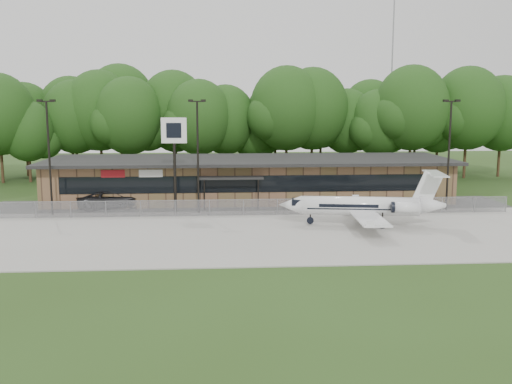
{
  "coord_description": "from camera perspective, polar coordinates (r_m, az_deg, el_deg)",
  "views": [
    {
      "loc": [
        -3.21,
        -34.47,
        10.01
      ],
      "look_at": [
        -0.09,
        12.0,
        2.63
      ],
      "focal_mm": 40.0,
      "sensor_mm": 36.0,
      "label": 1
    }
  ],
  "objects": [
    {
      "name": "ground",
      "position": [
        36.04,
        1.44,
        -7.12
      ],
      "size": [
        160.0,
        160.0,
        0.0
      ],
      "primitive_type": "plane",
      "color": "#2A4217",
      "rests_on": "ground"
    },
    {
      "name": "apron",
      "position": [
        43.75,
        0.48,
        -4.17
      ],
      "size": [
        64.0,
        18.0,
        0.08
      ],
      "primitive_type": "cube",
      "color": "#9E9B93",
      "rests_on": "ground"
    },
    {
      "name": "business_jet",
      "position": [
        46.95,
        10.92,
        -1.45
      ],
      "size": [
        13.5,
        12.09,
        4.54
      ],
      "rotation": [
        0.0,
        0.0,
        -0.15
      ],
      "color": "white",
      "rests_on": "ground"
    },
    {
      "name": "treeline",
      "position": [
        76.58,
        -1.44,
        7.12
      ],
      "size": [
        72.0,
        12.0,
        15.0
      ],
      "primitive_type": null,
      "color": "#1B3E13",
      "rests_on": "ground"
    },
    {
      "name": "light_pole_left",
      "position": [
        53.23,
        -20.01,
        4.12
      ],
      "size": [
        1.55,
        0.3,
        10.23
      ],
      "color": "black",
      "rests_on": "ground"
    },
    {
      "name": "light_pole_mid",
      "position": [
        51.16,
        -5.85,
        4.43
      ],
      "size": [
        1.55,
        0.3,
        10.23
      ],
      "color": "black",
      "rests_on": "ground"
    },
    {
      "name": "radio_mast",
      "position": [
        86.28,
        13.38,
        10.42
      ],
      "size": [
        0.2,
        0.2,
        25.0
      ],
      "primitive_type": "cylinder",
      "color": "gray",
      "rests_on": "ground"
    },
    {
      "name": "fence",
      "position": [
        50.43,
        -0.12,
        -1.55
      ],
      "size": [
        46.0,
        0.04,
        1.52
      ],
      "color": "gray",
      "rests_on": "ground"
    },
    {
      "name": "parking_lot",
      "position": [
        54.98,
        -0.43,
        -1.46
      ],
      "size": [
        50.0,
        9.0,
        0.06
      ],
      "primitive_type": "cube",
      "color": "#383835",
      "rests_on": "ground"
    },
    {
      "name": "pole_sign",
      "position": [
        51.53,
        -8.19,
        5.12
      ],
      "size": [
        2.27,
        0.35,
        8.63
      ],
      "rotation": [
        0.0,
        0.0,
        -0.04
      ],
      "color": "black",
      "rests_on": "ground"
    },
    {
      "name": "light_pole_right",
      "position": [
        55.36,
        18.76,
        4.35
      ],
      "size": [
        1.55,
        0.3,
        10.23
      ],
      "color": "black",
      "rests_on": "ground"
    },
    {
      "name": "terminal",
      "position": [
        59.02,
        -0.69,
        1.37
      ],
      "size": [
        41.0,
        11.65,
        4.3
      ],
      "color": "brown",
      "rests_on": "ground"
    },
    {
      "name": "suv",
      "position": [
        55.87,
        -14.28,
        -0.68
      ],
      "size": [
        6.96,
        4.81,
        1.77
      ],
      "primitive_type": "imported",
      "rotation": [
        0.0,
        0.0,
        1.9
      ],
      "color": "#2A2A2C",
      "rests_on": "ground"
    }
  ]
}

